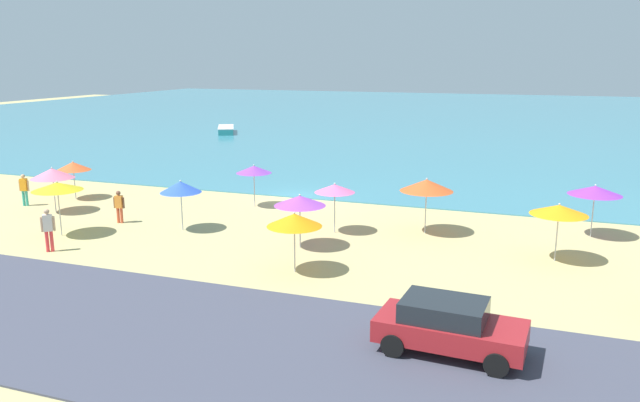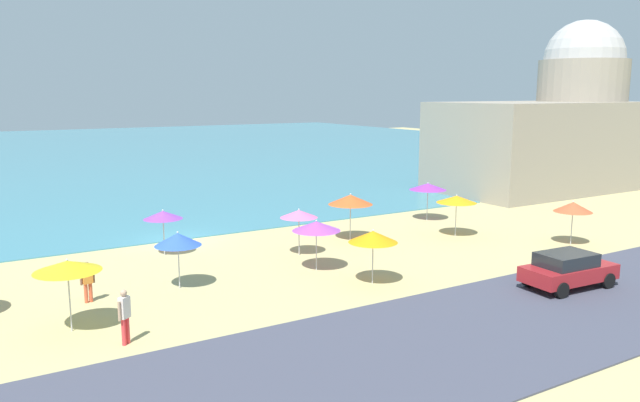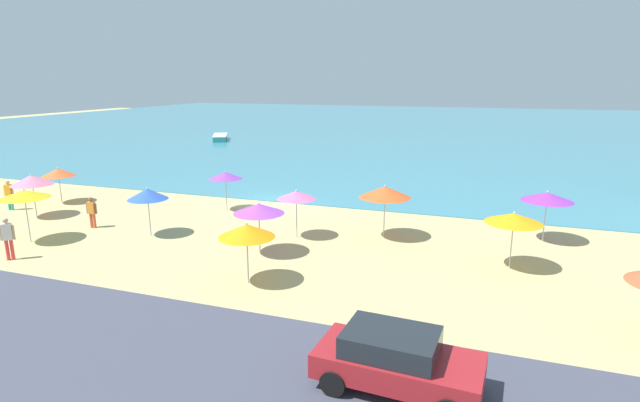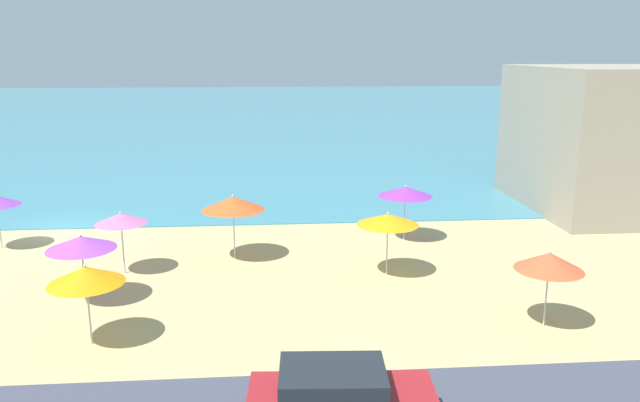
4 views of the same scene
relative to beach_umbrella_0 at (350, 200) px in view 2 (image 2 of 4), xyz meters
name	(u,v)px [view 2 (image 2 of 4)]	position (x,y,z in m)	size (l,w,h in m)	color
ground_plane	(178,241)	(-8.12, 4.75, -2.24)	(160.00, 160.00, 0.00)	tan
sea	(38,155)	(-8.12, 59.75, -2.22)	(150.00, 110.00, 0.05)	teal
coastal_road	(373,360)	(-8.12, -13.25, -2.21)	(80.00, 8.00, 0.06)	#414353
beach_umbrella_0	(350,200)	(0.00, 0.00, 0.00)	(2.42, 2.42, 2.58)	#B2B2B7
beach_umbrella_3	(373,237)	(-3.61, -7.01, -0.21)	(2.07, 2.07, 2.34)	#B2B2B7
beach_umbrella_4	(178,239)	(-10.76, -3.36, -0.18)	(1.91, 1.91, 2.39)	#B2B2B7
beach_umbrella_5	(67,266)	(-15.44, -6.03, 0.03)	(2.21, 2.21, 2.53)	#B2B2B7
beach_umbrella_6	(163,215)	(-9.67, 2.10, -0.21)	(1.91, 1.91, 2.31)	#B2B2B7
beach_umbrella_7	(299,214)	(-3.95, -1.32, -0.17)	(1.86, 1.86, 2.34)	#B2B2B7
beach_umbrella_8	(316,226)	(-4.58, -4.03, -0.20)	(2.18, 2.18, 2.33)	#B2B2B7
beach_umbrella_9	(573,207)	(9.48, -6.90, -0.23)	(1.98, 1.98, 2.35)	#B2B2B7
beach_umbrella_10	(428,187)	(7.14, 1.92, -0.10)	(2.31, 2.31, 2.42)	#B2B2B7
beach_umbrella_11	(457,199)	(5.61, -2.26, -0.15)	(2.22, 2.22, 2.36)	#B2B2B7
bather_0	(88,280)	(-14.34, -3.27, -1.35)	(0.56, 0.28, 1.60)	#D95637
bather_1	(125,314)	(-14.15, -8.12, -1.21)	(0.48, 0.39, 1.83)	#F5393E
parked_car_2	(568,269)	(2.81, -11.74, -1.41)	(4.07, 2.11, 1.47)	maroon
harbor_fortress	(556,127)	(25.37, 6.88, 2.82)	(17.31, 9.66, 13.94)	gray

